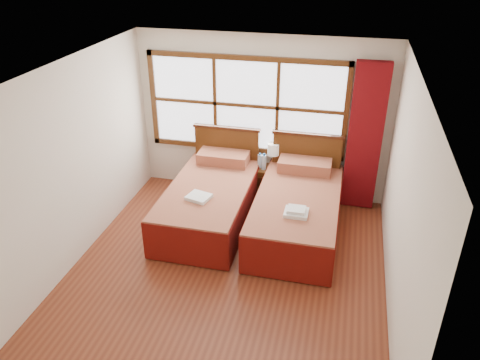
# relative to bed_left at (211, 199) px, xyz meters

# --- Properties ---
(floor) EXTENTS (4.50, 4.50, 0.00)m
(floor) POSITION_rel_bed_left_xyz_m (0.55, -1.20, -0.35)
(floor) COLOR brown
(floor) RESTS_ON ground
(ceiling) EXTENTS (4.50, 4.50, 0.00)m
(ceiling) POSITION_rel_bed_left_xyz_m (0.55, -1.20, 2.25)
(ceiling) COLOR white
(ceiling) RESTS_ON wall_back
(wall_back) EXTENTS (4.00, 0.00, 4.00)m
(wall_back) POSITION_rel_bed_left_xyz_m (0.55, 1.05, 0.95)
(wall_back) COLOR silver
(wall_back) RESTS_ON floor
(wall_left) EXTENTS (0.00, 4.50, 4.50)m
(wall_left) POSITION_rel_bed_left_xyz_m (-1.45, -1.20, 0.95)
(wall_left) COLOR silver
(wall_left) RESTS_ON floor
(wall_right) EXTENTS (0.00, 4.50, 4.50)m
(wall_right) POSITION_rel_bed_left_xyz_m (2.55, -1.20, 0.95)
(wall_right) COLOR silver
(wall_right) RESTS_ON floor
(window) EXTENTS (3.16, 0.06, 1.56)m
(window) POSITION_rel_bed_left_xyz_m (0.30, 1.02, 1.15)
(window) COLOR white
(window) RESTS_ON wall_back
(curtain) EXTENTS (0.50, 0.16, 2.30)m
(curtain) POSITION_rel_bed_left_xyz_m (2.15, 0.91, 0.82)
(curtain) COLOR maroon
(curtain) RESTS_ON wall_back
(bed_left) EXTENTS (1.17, 2.27, 1.14)m
(bed_left) POSITION_rel_bed_left_xyz_m (0.00, 0.00, 0.00)
(bed_left) COLOR #3F1C0D
(bed_left) RESTS_ON floor
(bed_right) EXTENTS (1.18, 2.29, 1.15)m
(bed_right) POSITION_rel_bed_left_xyz_m (1.30, -0.00, 0.00)
(bed_right) COLOR #3F1C0D
(bed_right) RESTS_ON floor
(nightstand) EXTENTS (0.42, 0.42, 0.56)m
(nightstand) POSITION_rel_bed_left_xyz_m (0.73, 0.80, -0.07)
(nightstand) COLOR #4F2B11
(nightstand) RESTS_ON floor
(towels_left) EXTENTS (0.37, 0.34, 0.05)m
(towels_left) POSITION_rel_bed_left_xyz_m (-0.03, -0.47, 0.29)
(towels_left) COLOR white
(towels_left) RESTS_ON bed_left
(towels_right) EXTENTS (0.31, 0.27, 0.09)m
(towels_right) POSITION_rel_bed_left_xyz_m (1.34, -0.57, 0.31)
(towels_right) COLOR white
(towels_right) RESTS_ON bed_right
(lamp) EXTENTS (0.19, 0.19, 0.37)m
(lamp) POSITION_rel_bed_left_xyz_m (0.77, 0.94, 0.47)
(lamp) COLOR #B38C39
(lamp) RESTS_ON nightstand
(bottle_near) EXTENTS (0.07, 0.07, 0.25)m
(bottle_near) POSITION_rel_bed_left_xyz_m (0.58, 0.79, 0.32)
(bottle_near) COLOR #A4BFD3
(bottle_near) RESTS_ON nightstand
(bottle_far) EXTENTS (0.07, 0.07, 0.27)m
(bottle_far) POSITION_rel_bed_left_xyz_m (0.66, 0.74, 0.33)
(bottle_far) COLOR #A4BFD3
(bottle_far) RESTS_ON nightstand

